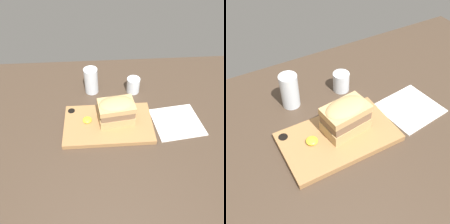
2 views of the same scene
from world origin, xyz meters
TOP-DOWN VIEW (x-y plane):
  - dining_table at (0.00, 0.00)cm, footprint 179.76×97.58cm
  - serving_board at (-0.55, 0.69)cm, footprint 35.55×21.09cm
  - sandwich at (3.25, 1.97)cm, footprint 14.88×10.52cm
  - mustard_dollop at (-8.44, 1.99)cm, footprint 3.65×3.65cm
  - water_glass at (-6.60, 22.83)cm, footprint 6.25×6.25cm
  - wine_glass at (12.84, 21.52)cm, footprint 6.05×6.05cm
  - napkin at (28.53, 0.59)cm, footprint 21.10×19.73cm

SIDE VIEW (x-z plane):
  - dining_table at x=0.00cm, z-range 0.00..2.00cm
  - napkin at x=28.53cm, z-range 2.00..2.40cm
  - serving_board at x=-0.55cm, z-range 1.98..3.95cm
  - mustard_dollop at x=-8.44cm, z-range 3.93..5.39cm
  - wine_glass at x=12.84cm, z-range 1.78..9.00cm
  - water_glass at x=-6.60cm, z-range 1.17..13.58cm
  - sandwich at x=3.25cm, z-range 4.33..14.94cm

